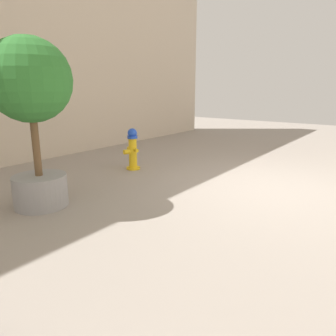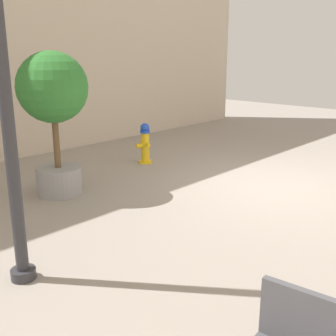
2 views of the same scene
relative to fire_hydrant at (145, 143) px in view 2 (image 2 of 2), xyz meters
name	(u,v)px [view 2 (image 2 of 2)]	position (x,y,z in m)	size (l,w,h in m)	color
ground_plane	(269,186)	(-2.97, -0.43, -0.46)	(23.40, 23.40, 0.00)	gray
fire_hydrant	(145,143)	(0.00, 0.00, 0.00)	(0.41, 0.38, 0.92)	gold
planter_tree	(53,102)	(-0.42, 2.57, 1.19)	(1.22, 1.22, 2.51)	gray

